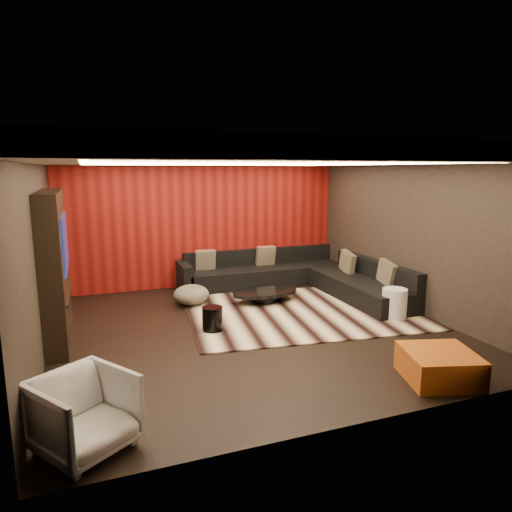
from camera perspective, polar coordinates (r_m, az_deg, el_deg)
name	(u,v)px	position (r m, az deg, el deg)	size (l,w,h in m)	color
floor	(252,329)	(7.39, -0.56, -9.07)	(6.00, 6.00, 0.02)	black
ceiling	(251,148)	(6.96, -0.60, 13.32)	(6.00, 6.00, 0.02)	silver
wall_back	(204,221)	(9.90, -6.55, 4.33)	(6.00, 0.02, 2.80)	black
wall_left	(37,254)	(6.66, -25.71, 0.18)	(0.02, 6.00, 2.80)	black
wall_right	(411,233)	(8.54, 18.80, 2.80)	(0.02, 6.00, 2.80)	black
red_feature_wall	(204,222)	(9.86, -6.49, 4.31)	(5.98, 0.05, 2.78)	#6B0C0A
soffit_back	(206,160)	(9.54, -6.25, 11.86)	(6.00, 0.60, 0.22)	silver
soffit_front	(348,149)	(4.51, 11.48, 12.95)	(6.00, 0.60, 0.22)	silver
soffit_left	(54,154)	(6.55, -23.90, 11.53)	(0.60, 4.80, 0.22)	silver
soffit_right	(401,158)	(8.28, 17.65, 11.59)	(0.60, 4.80, 0.22)	silver
cove_back	(211,164)	(9.21, -5.71, 11.35)	(4.80, 0.08, 0.04)	#FFD899
cove_front	(330,160)	(4.80, 9.25, 11.81)	(4.80, 0.08, 0.04)	#FFD899
cove_left	(83,162)	(6.54, -20.82, 10.95)	(0.08, 4.80, 0.04)	#FFD899
cove_right	(384,163)	(8.07, 15.68, 11.09)	(0.08, 4.80, 0.04)	#FFD899
tv_surround	(55,267)	(7.29, -23.88, -1.24)	(0.30, 2.00, 2.20)	black
tv_screen	(64,243)	(7.22, -22.82, 1.56)	(0.04, 1.30, 0.80)	black
tv_shelf	(68,292)	(7.37, -22.40, -4.20)	(0.04, 1.60, 0.04)	black
rug	(302,311)	(8.23, 5.73, -6.89)	(4.00, 3.00, 0.02)	beige
coffee_table	(265,296)	(8.72, 1.13, -4.99)	(1.30, 1.30, 0.22)	black
drum_stool	(212,319)	(7.22, -5.47, -7.80)	(0.32, 0.32, 0.38)	black
striped_pouf	(191,295)	(8.62, -8.09, -4.80)	(0.66, 0.66, 0.36)	#BAB190
white_side_table	(394,304)	(8.12, 16.90, -5.73)	(0.42, 0.42, 0.52)	white
orange_ottoman	(439,366)	(6.05, 21.91, -12.61)	(0.81, 0.81, 0.36)	#B05216
armchair	(84,414)	(4.58, -20.67, -17.95)	(0.76, 0.78, 0.71)	white
sectional_sofa	(299,278)	(9.62, 5.38, -2.72)	(3.65, 3.50, 0.75)	black
throw_pillows	(298,262)	(9.42, 5.25, -0.78)	(3.11, 2.72, 0.50)	#C2B58E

